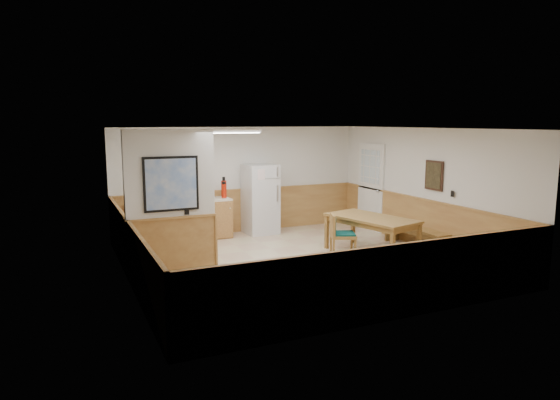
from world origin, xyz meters
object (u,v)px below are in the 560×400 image
dining_table (371,221)px  refrigerator (260,199)px  dining_chair (338,232)px  soap_bottle (148,198)px  fire_extinguisher (224,189)px  dining_bench (416,232)px

dining_table → refrigerator: bearing=101.7°
dining_chair → soap_bottle: bearing=163.3°
refrigerator → fire_extinguisher: refrigerator is taller
dining_table → dining_bench: 1.15m
dining_chair → fire_extinguisher: 3.05m
refrigerator → dining_bench: 3.65m
dining_bench → soap_bottle: size_ratio=8.45×
dining_bench → refrigerator: bearing=130.7°
refrigerator → soap_bottle: 2.59m
soap_bottle → fire_extinguisher: bearing=-0.5°
refrigerator → soap_bottle: refrigerator is taller
dining_chair → dining_bench: bearing=18.8°
refrigerator → dining_table: bearing=-66.4°
dining_bench → fire_extinguisher: (-3.30, 2.71, 0.77)m
dining_table → dining_bench: size_ratio=1.18×
dining_chair → fire_extinguisher: fire_extinguisher is taller
dining_table → fire_extinguisher: 3.49m
dining_bench → soap_bottle: soap_bottle is taller
refrigerator → dining_bench: size_ratio=0.96×
dining_table → soap_bottle: (-3.89, 2.69, 0.34)m
refrigerator → dining_table: 2.97m
refrigerator → dining_bench: (2.41, -2.69, -0.47)m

